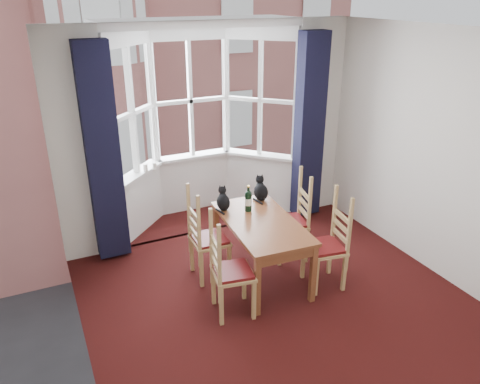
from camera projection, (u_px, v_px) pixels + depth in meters
floor at (294, 320)px, 4.81m from camera, size 4.50×4.50×0.00m
ceiling at (311, 34)px, 3.70m from camera, size 4.50×4.50×0.00m
wall_left at (72, 242)px, 3.48m from camera, size 0.00×4.50×4.50m
wall_right at (460, 164)px, 5.04m from camera, size 0.00×4.50×4.50m
wall_back_pier_left at (80, 150)px, 5.49m from camera, size 0.70×0.12×2.80m
wall_back_pier_right at (316, 120)px, 6.77m from camera, size 0.70×0.12×2.80m
bay_window at (197, 124)px, 6.55m from camera, size 2.76×0.94×2.80m
curtain_left at (103, 156)px, 5.45m from camera, size 0.38×0.22×2.60m
curtain_right at (309, 128)px, 6.55m from camera, size 0.38×0.22×2.60m
dining_table at (261, 228)px, 5.31m from camera, size 0.84×1.44×0.73m
chair_left_near at (224, 274)px, 4.75m from camera, size 0.46×0.48×0.92m
chair_left_far at (202, 242)px, 5.36m from camera, size 0.41×0.43×0.92m
chair_right_near at (332, 247)px, 5.25m from camera, size 0.46×0.48×0.92m
chair_right_far at (296, 222)px, 5.81m from camera, size 0.48×0.50×0.92m
cat_left at (223, 201)px, 5.51m from camera, size 0.20×0.24×0.30m
cat_right at (261, 190)px, 5.78m from camera, size 0.22×0.26×0.32m
wine_bottle at (248, 200)px, 5.47m from camera, size 0.08×0.08×0.32m
candle_tall at (146, 168)px, 6.30m from camera, size 0.06×0.06×0.11m
candle_short at (155, 166)px, 6.37m from camera, size 0.06×0.06×0.10m
street at (61, 126)px, 34.02m from camera, size 80.00×80.00×0.00m
tenement_building at (82, 39)px, 15.83m from camera, size 18.40×7.80×15.20m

